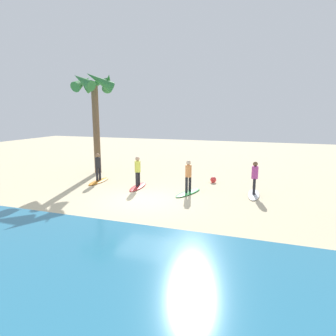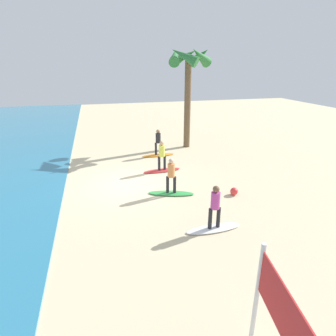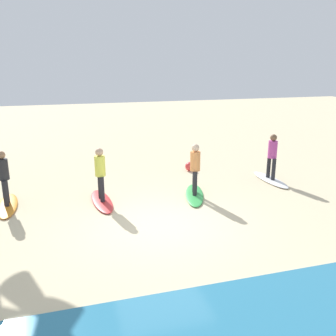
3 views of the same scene
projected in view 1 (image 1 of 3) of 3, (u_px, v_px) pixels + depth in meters
ground_plane at (145, 200)px, 13.95m from camera, size 60.00×60.00×0.00m
surfboard_white at (254, 195)px, 14.73m from camera, size 0.63×2.12×0.09m
surfer_white at (255, 175)px, 14.54m from camera, size 0.32×0.46×1.64m
surfboard_green at (188, 193)px, 15.08m from camera, size 1.18×2.17×0.09m
surfer_green at (188, 174)px, 14.89m from camera, size 0.32×0.44×1.64m
surfboard_red at (138, 187)px, 16.28m from camera, size 0.70×2.13×0.09m
surfer_red at (138, 169)px, 16.09m from camera, size 0.32×0.46×1.64m
surfboard_orange at (99, 181)px, 17.56m from camera, size 0.64×2.12×0.09m
surfer_orange at (98, 165)px, 17.37m from camera, size 0.32×0.46×1.64m
palm_tree at (95, 92)px, 19.30m from camera, size 2.88×3.03×6.77m
beach_ball at (213, 180)px, 17.37m from camera, size 0.36×0.36×0.36m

